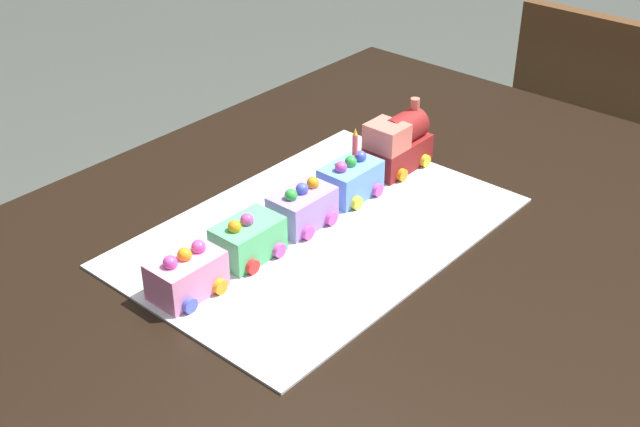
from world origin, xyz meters
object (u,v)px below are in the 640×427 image
(cake_car_flatbed_mint_green, at_px, (248,239))
(cake_locomotive, at_px, (398,143))
(cake_car_gondola_sky_blue, at_px, (350,180))
(cake_car_hopper_lavender, at_px, (302,207))
(birthday_candle, at_px, (355,142))
(chair, at_px, (601,157))
(cake_car_tanker_bubblegum, at_px, (187,275))
(dining_table, at_px, (347,299))

(cake_car_flatbed_mint_green, bearing_deg, cake_locomotive, 180.00)
(cake_car_gondola_sky_blue, bearing_deg, cake_locomotive, 180.00)
(cake_car_hopper_lavender, bearing_deg, birthday_candle, 180.00)
(cake_locomotive, xyz_separation_m, cake_car_gondola_sky_blue, (0.13, -0.00, -0.02))
(cake_locomotive, xyz_separation_m, cake_car_flatbed_mint_green, (0.37, -0.00, -0.02))
(chair, relative_size, cake_locomotive, 6.14)
(cake_car_tanker_bubblegum, bearing_deg, dining_table, 161.01)
(cake_locomotive, height_order, cake_car_tanker_bubblegum, cake_locomotive)
(cake_locomotive, bearing_deg, cake_car_gondola_sky_blue, -0.00)
(dining_table, distance_m, cake_car_flatbed_mint_green, 0.21)
(cake_locomotive, relative_size, cake_car_flatbed_mint_green, 1.40)
(chair, bearing_deg, birthday_candle, 86.10)
(dining_table, bearing_deg, cake_locomotive, -160.46)
(dining_table, relative_size, cake_car_tanker_bubblegum, 14.00)
(cake_car_gondola_sky_blue, xyz_separation_m, cake_car_hopper_lavender, (0.12, 0.00, 0.00))
(chair, distance_m, cake_car_tanker_bubblegum, 1.31)
(cake_car_hopper_lavender, height_order, cake_car_flatbed_mint_green, same)
(cake_car_hopper_lavender, bearing_deg, chair, 176.46)
(chair, height_order, cake_locomotive, same)
(dining_table, distance_m, cake_car_hopper_lavender, 0.16)
(cake_car_hopper_lavender, bearing_deg, cake_car_flatbed_mint_green, 0.00)
(cake_car_tanker_bubblegum, bearing_deg, chair, 177.11)
(cake_locomotive, distance_m, cake_car_tanker_bubblegum, 0.48)
(cake_car_hopper_lavender, bearing_deg, cake_locomotive, 180.00)
(cake_car_tanker_bubblegum, height_order, birthday_candle, birthday_candle)
(chair, xyz_separation_m, cake_car_tanker_bubblegum, (1.28, -0.06, 0.30))
(dining_table, relative_size, cake_car_flatbed_mint_green, 14.00)
(dining_table, bearing_deg, chair, -178.90)
(dining_table, xyz_separation_m, cake_car_gondola_sky_blue, (-0.11, -0.08, 0.14))
(chair, distance_m, cake_locomotive, 0.86)
(cake_car_flatbed_mint_green, relative_size, birthday_candle, 2.13)
(cake_car_tanker_bubblegum, bearing_deg, cake_car_hopper_lavender, 180.00)
(dining_table, xyz_separation_m, cake_car_tanker_bubblegum, (0.25, -0.08, 0.14))
(cake_car_gondola_sky_blue, height_order, birthday_candle, birthday_candle)
(cake_car_flatbed_mint_green, bearing_deg, cake_car_hopper_lavender, 180.00)
(dining_table, distance_m, cake_locomotive, 0.30)
(chair, bearing_deg, cake_car_tanker_bubblegum, 87.24)
(chair, height_order, cake_car_tanker_bubblegum, chair)
(cake_locomotive, bearing_deg, cake_car_hopper_lavender, -0.00)
(cake_car_tanker_bubblegum, bearing_deg, cake_car_flatbed_mint_green, 180.00)
(cake_car_flatbed_mint_green, height_order, cake_car_tanker_bubblegum, same)
(chair, height_order, cake_car_flatbed_mint_green, chair)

